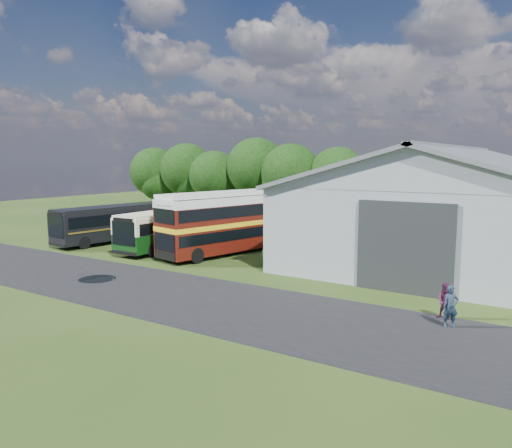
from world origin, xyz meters
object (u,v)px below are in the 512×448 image
Objects in this scene: bus_maroon_double at (226,223)px; bus_dark_single at (118,222)px; bus_green_single at (176,227)px; visitor_a at (451,307)px; storage_shed at (454,201)px; visitor_b at (446,302)px.

bus_dark_single is at bearing -164.77° from bus_maroon_double.
bus_green_single is at bearing 10.37° from bus_dark_single.
bus_maroon_double is at bearing 125.24° from visitor_a.
bus_maroon_double is 20.00m from visitor_a.
visitor_a is (3.36, -16.47, -3.25)m from storage_shed.
storage_shed reaches higher than visitor_b.
bus_dark_single is at bearing -161.80° from storage_shed.
bus_dark_single reaches higher than visitor_b.
bus_maroon_double is 19.20m from visitor_b.
bus_dark_single is (-11.49, -0.45, -0.69)m from bus_maroon_double.
visitor_b is at bearing 81.49° from visitor_a.
visitor_a is at bearing -20.47° from bus_green_single.
bus_maroon_double is 11.52m from bus_dark_single.
storage_shed is 2.17× the size of bus_green_single.
bus_green_single is at bearing -157.52° from storage_shed.
visitor_a reaches higher than visitor_b.
storage_shed is 21.60m from bus_green_single.
bus_green_single reaches higher than visitor_a.
bus_maroon_double reaches higher than visitor_b.
bus_dark_single is at bearing -177.00° from bus_green_single.
visitor_b is (17.72, -7.23, -1.55)m from bus_maroon_double.
storage_shed is 2.11× the size of bus_dark_single.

